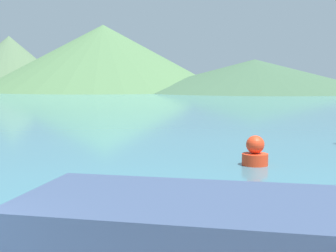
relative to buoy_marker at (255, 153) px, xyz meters
The scene contains 4 objects.
buoy_marker is the anchor object (origin of this frame).
hill_west 109.19m from the buoy_marker, 119.72° to the left, with size 30.40×30.40×13.03m.
hill_central 93.41m from the buoy_marker, 107.99° to the left, with size 54.81×54.81×14.67m.
hill_east 83.53m from the buoy_marker, 86.84° to the left, with size 51.06×51.06×6.61m.
Camera 1 is at (2.85, -1.60, 2.82)m, focal length 50.00 mm.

